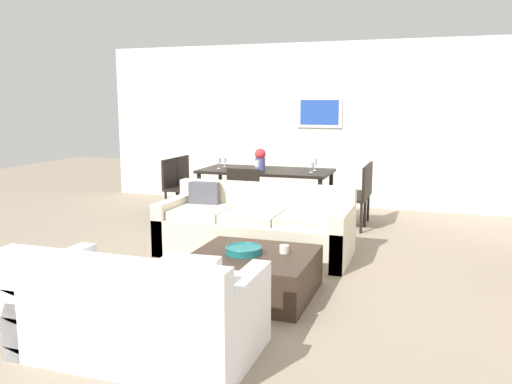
% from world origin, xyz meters
% --- Properties ---
extents(ground_plane, '(18.00, 18.00, 0.00)m').
position_xyz_m(ground_plane, '(0.00, 0.00, 0.00)').
color(ground_plane, gray).
extents(back_wall_unit, '(8.40, 0.09, 2.70)m').
position_xyz_m(back_wall_unit, '(0.30, 3.53, 1.35)').
color(back_wall_unit, silver).
rests_on(back_wall_unit, ground).
extents(sofa_beige, '(2.16, 0.90, 0.78)m').
position_xyz_m(sofa_beige, '(-0.10, 0.34, 0.29)').
color(sofa_beige, beige).
rests_on(sofa_beige, ground).
extents(loveseat_white, '(1.62, 0.90, 0.78)m').
position_xyz_m(loveseat_white, '(-0.07, -2.22, 0.29)').
color(loveseat_white, white).
rests_on(loveseat_white, ground).
extents(coffee_table, '(1.08, 1.01, 0.38)m').
position_xyz_m(coffee_table, '(0.30, -0.90, 0.19)').
color(coffee_table, '#38281E').
rests_on(coffee_table, ground).
extents(decorative_bowl, '(0.33, 0.33, 0.07)m').
position_xyz_m(decorative_bowl, '(0.22, -0.91, 0.42)').
color(decorative_bowl, '#19666B').
rests_on(decorative_bowl, coffee_table).
extents(candle_jar, '(0.09, 0.09, 0.07)m').
position_xyz_m(candle_jar, '(0.56, -0.78, 0.42)').
color(candle_jar, silver).
rests_on(candle_jar, coffee_table).
extents(dining_table, '(1.91, 0.93, 0.75)m').
position_xyz_m(dining_table, '(-0.53, 2.10, 0.68)').
color(dining_table, black).
rests_on(dining_table, ground).
extents(dining_chair_right_near, '(0.44, 0.44, 0.88)m').
position_xyz_m(dining_chair_right_near, '(0.83, 1.89, 0.50)').
color(dining_chair_right_near, black).
rests_on(dining_chair_right_near, ground).
extents(dining_chair_left_near, '(0.44, 0.44, 0.88)m').
position_xyz_m(dining_chair_left_near, '(-1.89, 1.89, 0.50)').
color(dining_chair_left_near, black).
rests_on(dining_chair_left_near, ground).
extents(dining_chair_foot, '(0.44, 0.44, 0.88)m').
position_xyz_m(dining_chair_foot, '(-0.53, 1.23, 0.50)').
color(dining_chair_foot, black).
rests_on(dining_chair_foot, ground).
extents(dining_chair_right_far, '(0.44, 0.44, 0.88)m').
position_xyz_m(dining_chair_right_far, '(0.83, 2.31, 0.50)').
color(dining_chair_right_far, black).
rests_on(dining_chair_right_far, ground).
extents(dining_chair_left_far, '(0.44, 0.44, 0.88)m').
position_xyz_m(dining_chair_left_far, '(-1.89, 2.31, 0.50)').
color(dining_chair_left_far, black).
rests_on(dining_chair_left_far, ground).
extents(wine_glass_right_far, '(0.07, 0.07, 0.18)m').
position_xyz_m(wine_glass_right_far, '(0.17, 2.22, 0.87)').
color(wine_glass_right_far, silver).
rests_on(wine_glass_right_far, dining_table).
extents(wine_glass_left_near, '(0.08, 0.08, 0.16)m').
position_xyz_m(wine_glass_left_near, '(-1.23, 1.99, 0.87)').
color(wine_glass_left_near, silver).
rests_on(wine_glass_left_near, dining_table).
extents(wine_glass_foot, '(0.07, 0.07, 0.18)m').
position_xyz_m(wine_glass_foot, '(-0.53, 1.70, 0.88)').
color(wine_glass_foot, silver).
rests_on(wine_glass_foot, dining_table).
extents(wine_glass_right_near, '(0.08, 0.08, 0.15)m').
position_xyz_m(wine_glass_right_near, '(0.17, 1.99, 0.86)').
color(wine_glass_right_near, silver).
rests_on(wine_glass_right_near, dining_table).
extents(wine_glass_left_far, '(0.06, 0.06, 0.15)m').
position_xyz_m(wine_glass_left_far, '(-1.23, 2.22, 0.85)').
color(wine_glass_left_far, silver).
rests_on(wine_glass_left_far, dining_table).
extents(centerpiece_vase, '(0.16, 0.16, 0.31)m').
position_xyz_m(centerpiece_vase, '(-0.60, 2.07, 0.91)').
color(centerpiece_vase, '#4C518C').
rests_on(centerpiece_vase, dining_table).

